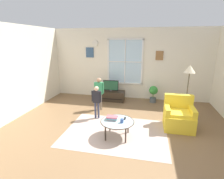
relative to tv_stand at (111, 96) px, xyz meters
The scene contains 14 objects.
ground_plane 2.71m from the tv_stand, 76.14° to the right, with size 6.83×6.88×0.02m, color brown.
back_wall 1.48m from the tv_stand, 42.21° to the left, with size 6.23×0.17×2.78m.
area_rug 2.55m from the tv_stand, 74.88° to the right, with size 2.60×1.91×0.01m, color tan.
tv_stand is the anchor object (origin of this frame).
television 0.42m from the tv_stand, 90.00° to the right, with size 0.60×0.08×0.42m.
armchair 2.92m from the tv_stand, 38.53° to the right, with size 0.76×0.74×0.87m.
coffee_table 2.74m from the tv_stand, 74.21° to the right, with size 0.83×0.83×0.42m.
book_stack 2.66m from the tv_stand, 76.83° to the right, with size 0.28×0.19×0.09m.
cup 2.84m from the tv_stand, 72.20° to the right, with size 0.08×0.08×0.10m, color #334C8C.
remote_near_books 2.63m from the tv_stand, 69.79° to the right, with size 0.04×0.14×0.02m, color black.
person_black_shirt 1.76m from the tv_stand, 91.95° to the right, with size 0.30×0.14×1.01m.
person_green_shirt 1.14m from the tv_stand, 100.05° to the right, with size 0.34×0.15×1.12m.
potted_plant_by_window 1.65m from the tv_stand, ahead, with size 0.33×0.33×0.64m.
floor_lamp 3.03m from the tv_stand, 23.26° to the right, with size 0.32×0.32×1.63m.
Camera 1 is at (0.78, -3.83, 2.31)m, focal length 28.06 mm.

